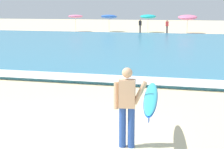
# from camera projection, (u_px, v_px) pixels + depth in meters

# --- Properties ---
(ground_plane) EXTENTS (160.00, 160.00, 0.00)m
(ground_plane) POSITION_uv_depth(u_px,v_px,m) (41.00, 137.00, 8.63)
(ground_plane) COLOR beige
(sea) EXTENTS (120.00, 28.00, 0.14)m
(sea) POSITION_uv_depth(u_px,v_px,m) (160.00, 47.00, 27.63)
(sea) COLOR teal
(sea) RESTS_ON ground
(surf_foam) EXTENTS (120.00, 1.59, 0.01)m
(surf_foam) POSITION_uv_depth(u_px,v_px,m) (113.00, 79.00, 14.88)
(surf_foam) COLOR white
(surf_foam) RESTS_ON sea
(surfer_with_board) EXTENTS (1.11, 2.99, 1.73)m
(surfer_with_board) POSITION_uv_depth(u_px,v_px,m) (139.00, 101.00, 7.79)
(surfer_with_board) COLOR #284CA3
(surfer_with_board) RESTS_ON ground
(beach_umbrella_0) EXTENTS (1.81, 1.81, 2.08)m
(beach_umbrella_0) POSITION_uv_depth(u_px,v_px,m) (75.00, 16.00, 45.56)
(beach_umbrella_0) COLOR beige
(beach_umbrella_0) RESTS_ON ground
(beach_umbrella_1) EXTENTS (1.99, 2.02, 2.14)m
(beach_umbrella_1) POSITION_uv_depth(u_px,v_px,m) (109.00, 17.00, 45.50)
(beach_umbrella_1) COLOR beige
(beach_umbrella_1) RESTS_ON ground
(beach_umbrella_2) EXTENTS (1.91, 1.92, 2.14)m
(beach_umbrella_2) POSITION_uv_depth(u_px,v_px,m) (148.00, 17.00, 44.24)
(beach_umbrella_2) COLOR beige
(beach_umbrella_2) RESTS_ON ground
(beach_umbrella_3) EXTENTS (2.19, 2.23, 2.19)m
(beach_umbrella_3) POSITION_uv_depth(u_px,v_px,m) (187.00, 17.00, 42.64)
(beach_umbrella_3) COLOR beige
(beach_umbrella_3) RESTS_ON ground
(beachgoer_near_row_left) EXTENTS (0.32, 0.20, 1.58)m
(beachgoer_near_row_left) POSITION_uv_depth(u_px,v_px,m) (167.00, 26.00, 42.22)
(beachgoer_near_row_left) COLOR #383842
(beachgoer_near_row_left) RESTS_ON ground
(beachgoer_near_row_right) EXTENTS (0.32, 0.20, 1.58)m
(beachgoer_near_row_right) POSITION_uv_depth(u_px,v_px,m) (140.00, 25.00, 43.93)
(beachgoer_near_row_right) COLOR #383842
(beachgoer_near_row_right) RESTS_ON ground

